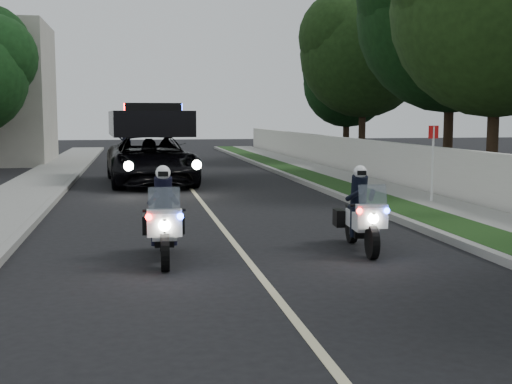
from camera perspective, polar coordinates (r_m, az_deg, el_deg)
ground at (r=10.13m, az=0.50°, el=-7.37°), size 120.00×120.00×0.00m
curb_right at (r=20.67m, az=6.48°, el=-0.07°), size 0.20×60.00×0.15m
grass_verge at (r=20.88m, az=8.32°, el=-0.02°), size 1.20×60.00×0.16m
sidewalk_right at (r=21.33m, az=11.63°, el=0.05°), size 1.40×60.00×0.16m
property_wall at (r=21.66m, az=14.12°, el=1.87°), size 0.22×60.00×1.50m
curb_left at (r=19.93m, az=-16.73°, el=-0.55°), size 0.20×60.00×0.15m
sidewalk_left at (r=20.08m, az=-19.85°, el=-0.60°), size 2.00×60.00×0.16m
lane_marking at (r=19.89m, az=-4.91°, el=-0.52°), size 0.12×50.00×0.01m
police_moto_left at (r=11.48m, az=-7.79°, el=-5.77°), size 0.71×1.91×1.60m
police_moto_right at (r=12.37m, az=8.89°, el=-4.90°), size 0.79×1.86×1.54m
police_suv at (r=24.25m, az=-8.90°, el=0.68°), size 3.34×6.48×3.06m
bicycle at (r=34.80m, az=-11.04°, el=2.39°), size 0.81×1.81×0.91m
cyclist at (r=34.80m, az=-11.04°, el=2.39°), size 0.66×0.47×1.74m
sign_post at (r=18.64m, az=14.68°, el=-1.19°), size 0.44×0.44×2.24m
tree_right_b at (r=22.53m, az=19.31°, el=-0.05°), size 7.93×7.93×10.98m
tree_right_c at (r=26.59m, az=15.90°, el=1.02°), size 8.53×8.53×11.74m
tree_right_d at (r=35.31m, az=8.95°, el=2.48°), size 8.15×8.15×10.84m
tree_right_e at (r=38.93m, az=7.64°, el=2.87°), size 5.83×5.83×8.25m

